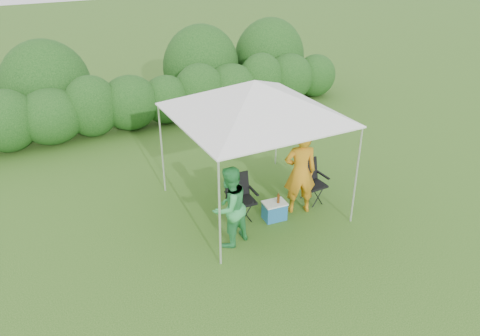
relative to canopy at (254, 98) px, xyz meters
name	(u,v)px	position (x,y,z in m)	size (l,w,h in m)	color
ground	(264,216)	(0.00, -0.50, -2.46)	(70.00, 70.00, 0.00)	#3C6620
hedge	(166,97)	(0.00, 5.50, -1.64)	(12.65, 1.53, 1.80)	#214F19
canopy	(254,98)	(0.00, 0.00, 0.00)	(3.10, 3.10, 2.83)	silver
chair_right	(310,179)	(1.23, -0.38, -1.93)	(0.60, 0.54, 0.94)	black
chair_left	(240,194)	(-0.46, -0.26, -1.93)	(0.61, 0.56, 0.95)	black
man	(300,172)	(0.75, -0.65, -1.52)	(0.68, 0.45, 1.88)	orange
woman	(229,207)	(-1.07, -1.00, -1.65)	(0.79, 0.62, 1.63)	green
cooler	(274,211)	(0.13, -0.69, -2.26)	(0.50, 0.38, 0.40)	#22659C
bottle	(278,198)	(0.19, -0.73, -1.95)	(0.06, 0.06, 0.23)	#592D0C
lawn_toy	(321,125)	(3.88, 2.80, -2.32)	(0.60, 0.50, 0.30)	yellow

